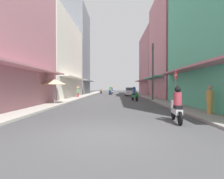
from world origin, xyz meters
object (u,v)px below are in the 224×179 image
parked_car (130,92)px  pedestrian_midway (78,91)px  utility_pole (153,72)px  motorbike_blue (110,91)px  motorbike_silver (177,106)px  motorbike_white (112,91)px  pedestrian_foreground (210,101)px  motorbike_orange (101,91)px  street_sign_no_entry (176,84)px  motorbike_green (135,95)px  vendor_umbrella (54,82)px

parked_car → pedestrian_midway: bearing=-144.7°
parked_car → utility_pole: utility_pole is taller
motorbike_blue → motorbike_silver: size_ratio=0.97×
motorbike_blue → parked_car: size_ratio=0.43×
motorbike_white → pedestrian_foreground: size_ratio=1.08×
motorbike_silver → parked_car: (-0.16, 22.46, 0.04)m
motorbike_orange → street_sign_no_entry: 30.04m
motorbike_white → utility_pole: 20.02m
motorbike_green → motorbike_blue: 14.87m
motorbike_blue → pedestrian_foreground: pedestrian_foreground is taller
vendor_umbrella → street_sign_no_entry: bearing=-18.2°
motorbike_orange → vendor_umbrella: size_ratio=0.79×
motorbike_orange → street_sign_no_entry: bearing=-75.5°
motorbike_orange → vendor_umbrella: vendor_umbrella is taller
motorbike_silver → vendor_umbrella: 10.75m
motorbike_white → vendor_umbrella: size_ratio=0.79×
street_sign_no_entry → motorbike_silver: bearing=-108.5°
motorbike_green → street_sign_no_entry: street_sign_no_entry is taller
motorbike_green → motorbike_white: 19.60m
motorbike_orange → pedestrian_foreground: 32.55m
motorbike_orange → pedestrian_midway: bearing=-96.7°
pedestrian_foreground → street_sign_no_entry: bearing=112.6°
parked_car → pedestrian_midway: 9.71m
motorbike_orange → street_sign_no_entry: size_ratio=0.67×
pedestrian_foreground → street_sign_no_entry: street_sign_no_entry is taller
motorbike_green → pedestrian_midway: pedestrian_midway is taller
utility_pole → motorbike_orange: bearing=109.7°
motorbike_orange → pedestrian_midway: pedestrian_midway is taller
motorbike_blue → vendor_umbrella: 19.57m
motorbike_orange → motorbike_silver: size_ratio=0.98×
motorbike_white → street_sign_no_entry: (4.94, -26.98, 1.01)m
motorbike_blue → motorbike_white: size_ratio=1.00×
motorbike_orange → motorbike_green: 22.16m
pedestrian_midway → vendor_umbrella: (0.13, -9.73, 1.07)m
motorbike_blue → motorbike_white: (0.19, 4.84, 0.00)m
pedestrian_foreground → motorbike_orange: bearing=105.2°
street_sign_no_entry → pedestrian_midway: bearing=126.4°
motorbike_orange → parked_car: 12.23m
vendor_umbrella → motorbike_blue: bearing=77.6°
parked_car → pedestrian_foreground: bearing=-83.1°
motorbike_green → parked_car: (0.42, 10.80, 0.04)m
motorbike_blue → motorbike_silver: same height
motorbike_white → motorbike_silver: 31.24m
pedestrian_foreground → vendor_umbrella: (-10.30, 5.43, 1.18)m
motorbike_white → motorbike_orange: bearing=141.3°
motorbike_white → utility_pole: size_ratio=0.27×
pedestrian_midway → utility_pole: utility_pole is taller
motorbike_green → utility_pole: utility_pole is taller
motorbike_orange → motorbike_green: (5.59, -21.45, 0.20)m
motorbike_white → pedestrian_midway: (-4.50, -14.19, 0.22)m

